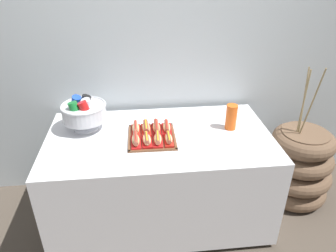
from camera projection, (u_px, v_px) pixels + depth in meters
The scene contains 15 objects.
ground_plane at pixel (161, 213), 2.63m from camera, with size 10.00×10.00×0.00m, color #4C4238.
back_wall at pixel (153, 40), 2.47m from camera, with size 6.00×0.10×2.60m, color #B2BCC1.
buffet_table at pixel (160, 175), 2.44m from camera, with size 1.61×0.89×0.75m.
floor_vase at pixel (297, 166), 2.67m from camera, with size 0.58×0.58×1.21m.
serving_tray at pixel (152, 137), 2.23m from camera, with size 0.34×0.37×0.01m.
hot_dog_0 at pixel (136, 140), 2.14m from camera, with size 0.07×0.17×0.06m.
hot_dog_1 at pixel (147, 140), 2.14m from camera, with size 0.07×0.16×0.06m.
hot_dog_2 at pixel (158, 139), 2.15m from camera, with size 0.07×0.16×0.06m.
hot_dog_3 at pixel (169, 139), 2.16m from camera, with size 0.06×0.15×0.06m.
hot_dog_4 at pixel (136, 129), 2.28m from camera, with size 0.06×0.17×0.06m.
hot_dog_5 at pixel (146, 128), 2.29m from camera, with size 0.07×0.18×0.06m.
hot_dog_6 at pixel (156, 128), 2.29m from camera, with size 0.07×0.18×0.06m.
hot_dog_7 at pixel (167, 127), 2.30m from camera, with size 0.08×0.17×0.06m.
punch_bowl at pixel (84, 112), 2.28m from camera, with size 0.32×0.32×0.26m.
cup_stack at pixel (231, 117), 2.31m from camera, with size 0.08×0.08×0.19m.
Camera 1 is at (-0.15, -1.94, 1.90)m, focal length 33.74 mm.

